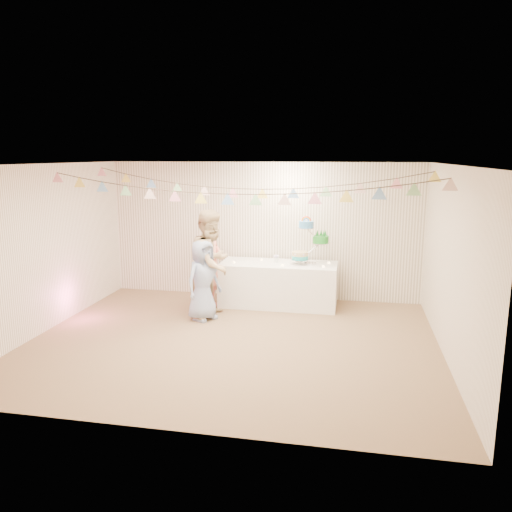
% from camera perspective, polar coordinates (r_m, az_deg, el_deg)
% --- Properties ---
extents(floor, '(6.00, 6.00, 0.00)m').
position_cam_1_polar(floor, '(7.55, -2.69, -9.73)').
color(floor, brown).
rests_on(floor, ground).
extents(ceiling, '(6.00, 6.00, 0.00)m').
position_cam_1_polar(ceiling, '(7.04, -2.89, 10.41)').
color(ceiling, white).
rests_on(ceiling, ground).
extents(back_wall, '(6.00, 6.00, 0.00)m').
position_cam_1_polar(back_wall, '(9.59, 0.77, 2.92)').
color(back_wall, white).
rests_on(back_wall, ground).
extents(front_wall, '(6.00, 6.00, 0.00)m').
position_cam_1_polar(front_wall, '(4.86, -9.84, -5.81)').
color(front_wall, white).
rests_on(front_wall, ground).
extents(left_wall, '(5.00, 5.00, 0.00)m').
position_cam_1_polar(left_wall, '(8.41, -23.07, 0.77)').
color(left_wall, white).
rests_on(left_wall, ground).
extents(right_wall, '(5.00, 5.00, 0.00)m').
position_cam_1_polar(right_wall, '(7.10, 21.44, -0.94)').
color(right_wall, white).
rests_on(right_wall, ground).
extents(table, '(2.11, 0.85, 0.79)m').
position_cam_1_polar(table, '(9.19, 2.59, -3.23)').
color(table, white).
rests_on(table, floor).
extents(cake_stand, '(0.72, 0.43, 0.81)m').
position_cam_1_polar(cake_stand, '(9.01, 6.14, 1.35)').
color(cake_stand, silver).
rests_on(cake_stand, table).
extents(cake_bottom, '(0.31, 0.31, 0.15)m').
position_cam_1_polar(cake_bottom, '(9.03, 5.11, -0.66)').
color(cake_bottom, '#25A9AC').
rests_on(cake_bottom, cake_stand).
extents(cake_middle, '(0.27, 0.27, 0.22)m').
position_cam_1_polar(cake_middle, '(9.10, 7.31, 1.11)').
color(cake_middle, '#1C8122').
rests_on(cake_middle, cake_stand).
extents(cake_top_tier, '(0.25, 0.25, 0.19)m').
position_cam_1_polar(cake_top_tier, '(8.95, 5.77, 2.73)').
color(cake_top_tier, '#3D82C1').
rests_on(cake_top_tier, cake_stand).
extents(platter, '(0.32, 0.32, 0.02)m').
position_cam_1_polar(platter, '(9.15, -0.73, -0.95)').
color(platter, white).
rests_on(platter, table).
extents(posy, '(0.13, 0.13, 0.15)m').
position_cam_1_polar(posy, '(9.15, 2.33, -0.55)').
color(posy, white).
rests_on(posy, table).
extents(person_adult_a, '(0.45, 0.64, 1.67)m').
position_cam_1_polar(person_adult_a, '(8.93, -5.19, -0.80)').
color(person_adult_a, '#F79281').
rests_on(person_adult_a, floor).
extents(person_adult_b, '(0.89, 1.04, 1.84)m').
position_cam_1_polar(person_adult_b, '(8.49, -5.07, -0.86)').
color(person_adult_b, tan).
rests_on(person_adult_b, floor).
extents(person_child, '(0.72, 0.79, 1.36)m').
position_cam_1_polar(person_child, '(8.37, -6.08, -2.74)').
color(person_child, '#8EA0CA').
rests_on(person_child, floor).
extents(bunting_back, '(5.60, 1.10, 0.40)m').
position_cam_1_polar(bunting_back, '(8.12, -0.99, 8.80)').
color(bunting_back, pink).
rests_on(bunting_back, ceiling).
extents(bunting_front, '(5.60, 0.90, 0.36)m').
position_cam_1_polar(bunting_front, '(6.85, -3.27, 8.04)').
color(bunting_front, '#72A5E5').
rests_on(bunting_front, ceiling).
extents(tealight_0, '(0.04, 0.04, 0.03)m').
position_cam_1_polar(tealight_0, '(9.10, -2.52, -0.72)').
color(tealight_0, '#FFD88C').
rests_on(tealight_0, table).
extents(tealight_1, '(0.04, 0.04, 0.03)m').
position_cam_1_polar(tealight_1, '(9.32, 0.64, -0.41)').
color(tealight_1, '#FFD88C').
rests_on(tealight_1, table).
extents(tealight_2, '(0.04, 0.04, 0.03)m').
position_cam_1_polar(tealight_2, '(8.87, 3.04, -1.05)').
color(tealight_2, '#FFD88C').
rests_on(tealight_2, table).
extents(tealight_3, '(0.04, 0.04, 0.03)m').
position_cam_1_polar(tealight_3, '(9.26, 4.95, -0.53)').
color(tealight_3, '#FFD88C').
rests_on(tealight_3, table).
extents(tealight_4, '(0.04, 0.04, 0.03)m').
position_cam_1_polar(tealight_4, '(8.84, 7.70, -1.18)').
color(tealight_4, '#FFD88C').
rests_on(tealight_4, table).
extents(tealight_5, '(0.04, 0.04, 0.03)m').
position_cam_1_polar(tealight_5, '(9.16, 8.33, -0.75)').
color(tealight_5, '#FFD88C').
rests_on(tealight_5, table).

